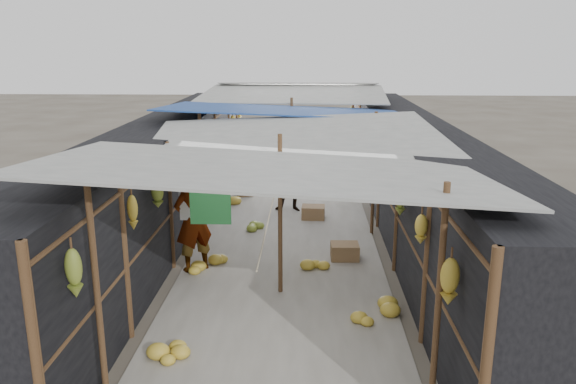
# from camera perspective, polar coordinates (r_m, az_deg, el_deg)

# --- Properties ---
(aisle_slab) EXTENTS (3.60, 16.00, 0.02)m
(aisle_slab) POSITION_cam_1_polar(r_m,az_deg,el_deg) (12.53, 0.01, -3.36)
(aisle_slab) COLOR #9E998E
(aisle_slab) RESTS_ON ground
(stall_left) EXTENTS (1.40, 15.00, 2.30)m
(stall_left) POSITION_cam_1_polar(r_m,az_deg,el_deg) (12.61, -12.35, 1.78)
(stall_left) COLOR black
(stall_left) RESTS_ON ground
(stall_right) EXTENTS (1.40, 15.00, 2.30)m
(stall_right) POSITION_cam_1_polar(r_m,az_deg,el_deg) (12.43, 12.55, 1.58)
(stall_right) COLOR black
(stall_right) RESTS_ON ground
(crate_near) EXTENTS (0.53, 0.43, 0.31)m
(crate_near) POSITION_cam_1_polar(r_m,az_deg,el_deg) (10.60, 5.78, -6.06)
(crate_near) COLOR #906E49
(crate_near) RESTS_ON ground
(crate_mid) EXTENTS (0.54, 0.44, 0.31)m
(crate_mid) POSITION_cam_1_polar(r_m,az_deg,el_deg) (12.95, 2.58, -2.10)
(crate_mid) COLOR #906E49
(crate_mid) RESTS_ON ground
(crate_back) EXTENTS (0.49, 0.43, 0.26)m
(crate_back) POSITION_cam_1_polar(r_m,az_deg,el_deg) (14.92, -4.41, 0.05)
(crate_back) COLOR #906E49
(crate_back) RESTS_ON ground
(black_basin) EXTENTS (0.62, 0.62, 0.19)m
(black_basin) POSITION_cam_1_polar(r_m,az_deg,el_deg) (16.75, 6.37, 1.50)
(black_basin) COLOR black
(black_basin) RESTS_ON ground
(vendor_elderly) EXTENTS (0.82, 0.77, 1.88)m
(vendor_elderly) POSITION_cam_1_polar(r_m,az_deg,el_deg) (9.93, -9.62, -2.85)
(vendor_elderly) COLOR silver
(vendor_elderly) RESTS_ON ground
(shopper_blue) EXTENTS (0.85, 0.70, 1.60)m
(shopper_blue) POSITION_cam_1_polar(r_m,az_deg,el_deg) (13.40, 0.31, 1.35)
(shopper_blue) COLOR #203EA4
(shopper_blue) RESTS_ON ground
(vendor_seated) EXTENTS (0.65, 0.76, 1.02)m
(vendor_seated) POSITION_cam_1_polar(r_m,az_deg,el_deg) (15.96, 5.98, 2.38)
(vendor_seated) COLOR #535048
(vendor_seated) RESTS_ON ground
(market_canopy) EXTENTS (5.62, 15.20, 2.77)m
(market_canopy) POSITION_cam_1_polar(r_m,az_deg,el_deg) (12.33, 0.19, 7.78)
(market_canopy) COLOR brown
(market_canopy) RESTS_ON ground
(hanging_bananas) EXTENTS (3.96, 13.82, 0.79)m
(hanging_bananas) POSITION_cam_1_polar(r_m,az_deg,el_deg) (12.25, -0.80, 4.04)
(hanging_bananas) COLOR olive
(hanging_bananas) RESTS_ON ground
(floor_bananas) EXTENTS (3.59, 11.06, 0.34)m
(floor_bananas) POSITION_cam_1_polar(r_m,az_deg,el_deg) (11.33, -2.44, -4.61)
(floor_bananas) COLOR gold
(floor_bananas) RESTS_ON ground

